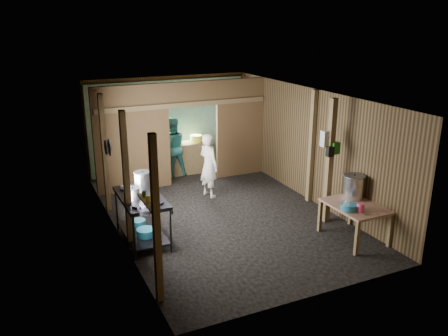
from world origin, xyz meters
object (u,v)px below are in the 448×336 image
gas_range (142,218)px  stove_pot_large (143,180)px  cook (209,165)px  prep_table (354,222)px  stock_pot (354,187)px  yellow_tub (196,138)px  pink_bucket (361,208)px

gas_range → stove_pot_large: 0.78m
stove_pot_large → cook: cook is taller
prep_table → cook: size_ratio=0.77×
stock_pot → yellow_tub: bearing=106.2°
gas_range → prep_table: 4.06m
gas_range → stock_pot: stock_pot is taller
gas_range → pink_bucket: size_ratio=9.51×
gas_range → cook: (2.06, 1.61, 0.31)m
gas_range → cook: bearing=38.1°
yellow_tub → cook: size_ratio=0.21×
stove_pot_large → pink_bucket: bearing=-35.2°
prep_table → yellow_tub: bearing=103.3°
stock_pot → pink_bucket: size_ratio=3.05×
gas_range → prep_table: bearing=-23.8°
gas_range → stock_pot: (3.90, -1.33, 0.47)m
stove_pot_large → pink_bucket: stove_pot_large is taller
gas_range → stove_pot_large: (0.17, 0.47, 0.60)m
yellow_tub → stove_pot_large: bearing=-127.4°
stock_pot → pink_bucket: bearing=-118.3°
stock_pot → cook: size_ratio=0.32×
stove_pot_large → yellow_tub: (2.32, 3.04, -0.11)m
yellow_tub → prep_table: bearing=-76.7°
stock_pot → prep_table: bearing=-120.9°
gas_range → stove_pot_large: size_ratio=4.61×
gas_range → stock_pot: 4.14m
prep_table → cook: (-1.65, 3.25, 0.42)m
pink_bucket → cook: size_ratio=0.11×
cook → yellow_tub: bearing=-30.1°
stock_pot → cook: (-1.83, 2.94, -0.16)m
cook → prep_table: bearing=-170.4°
stove_pot_large → stock_pot: size_ratio=0.68×
gas_range → prep_table: gas_range is taller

